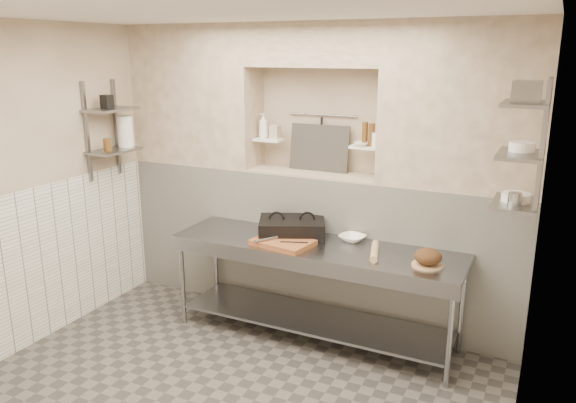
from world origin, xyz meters
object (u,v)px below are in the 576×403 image
Objects in this scene: rolling_pin at (375,251)px; bread_loaf at (428,256)px; panini_press at (292,228)px; cutting_board at (283,242)px; prep_table at (314,272)px; bowl_alcove at (361,144)px; jug_left at (125,131)px; mixing_bowl at (352,238)px; bottle_soap at (263,126)px.

bread_loaf is (0.45, -0.06, 0.05)m from rolling_pin.
cutting_board is at bearing -106.87° from panini_press.
bowl_alcove reaches higher than prep_table.
prep_table is 2.37m from jug_left.
bread_loaf is 1.67× the size of bowl_alcove.
rolling_pin is at bearing -58.53° from bowl_alcove.
bread_loaf is at bearing -2.05° from jug_left.
bread_loaf is (1.00, -0.07, 0.34)m from prep_table.
bowl_alcove is (-0.04, 0.28, 0.81)m from mixing_bowl.
bowl_alcove is at bearing 67.75° from prep_table.
bottle_soap reaches higher than bowl_alcove.
panini_press is 1.43× the size of cutting_board.
bottle_soap is (-0.81, 0.57, 1.19)m from prep_table.
mixing_bowl is at bearing 35.47° from cutting_board.
mixing_bowl is (0.55, 0.11, -0.05)m from panini_press.
cutting_board is 2.05× the size of bottle_soap.
bowl_alcove is (-0.78, 0.59, 0.75)m from bread_loaf.
bowl_alcove is (-0.33, 0.54, 0.80)m from rolling_pin.
bowl_alcove is (0.47, 0.64, 0.81)m from cutting_board.
rolling_pin is 1.02m from bowl_alcove.
bread_loaf is (1.25, 0.05, 0.06)m from cutting_board.
jug_left reaches higher than cutting_board.
mixing_bowl is at bearing -13.50° from panini_press.
bottle_soap reaches higher than jug_left.
mixing_bowl is at bearing -81.43° from bowl_alcove.
bottle_soap reaches higher than bread_loaf.
panini_press is at bearing 169.86° from rolling_pin.
rolling_pin is at bearing -34.84° from panini_press.
bottle_soap is at bearing 162.89° from mixing_bowl.
bread_loaf is 2.10m from bottle_soap.
bottle_soap reaches higher than prep_table.
bread_loaf reaches higher than rolling_pin.
bread_loaf is at bearing -6.95° from rolling_pin.
mixing_bowl is 0.72× the size of jug_left.
jug_left is at bearing 158.26° from panini_press.
jug_left reaches higher than prep_table.
jug_left is (-2.35, -0.20, 0.84)m from mixing_bowl.
prep_table is at bearing -112.25° from bowl_alcove.
prep_table is 3.64× the size of panini_press.
mixing_bowl is 0.39m from rolling_pin.
jug_left is at bearing 174.94° from cutting_board.
rolling_pin is 1.68× the size of bottle_soap.
panini_press reaches higher than bread_loaf.
cutting_board is 2.30× the size of bread_loaf.
cutting_board is at bearing -144.53° from mixing_bowl.
bread_loaf is at bearing -33.72° from panini_press.
mixing_bowl reaches higher than cutting_board.
panini_press is at bearing 2.97° from jug_left.
rolling_pin reaches higher than mixing_bowl.
panini_press is 2.31× the size of jug_left.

